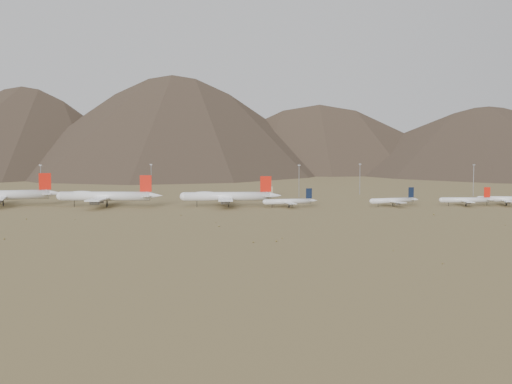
{
  "coord_description": "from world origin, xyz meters",
  "views": [
    {
      "loc": [
        20.18,
        -396.65,
        41.02
      ],
      "look_at": [
        20.49,
        30.0,
        9.9
      ],
      "focal_mm": 45.0,
      "sensor_mm": 36.0,
      "label": 1
    }
  ],
  "objects_px": {
    "narrowbody_a": "(289,201)",
    "control_tower": "(268,190)",
    "widebody_centre": "(106,196)",
    "widebody_east": "(227,196)",
    "widebody_west": "(2,195)",
    "narrowbody_b": "(394,200)"
  },
  "relations": [
    {
      "from": "widebody_centre",
      "to": "narrowbody_a",
      "type": "relative_size",
      "value": 1.92
    },
    {
      "from": "widebody_centre",
      "to": "narrowbody_a",
      "type": "xyz_separation_m",
      "value": [
        122.38,
        -3.35,
        -3.26
      ]
    },
    {
      "from": "widebody_west",
      "to": "widebody_centre",
      "type": "bearing_deg",
      "value": -21.47
    },
    {
      "from": "control_tower",
      "to": "narrowbody_b",
      "type": "bearing_deg",
      "value": -46.66
    },
    {
      "from": "narrowbody_a",
      "to": "narrowbody_b",
      "type": "relative_size",
      "value": 1.02
    },
    {
      "from": "control_tower",
      "to": "widebody_centre",
      "type": "bearing_deg",
      "value": -140.14
    },
    {
      "from": "widebody_centre",
      "to": "control_tower",
      "type": "relative_size",
      "value": 5.95
    },
    {
      "from": "narrowbody_b",
      "to": "control_tower",
      "type": "xyz_separation_m",
      "value": [
        -83.1,
        88.04,
        1.22
      ]
    },
    {
      "from": "widebody_west",
      "to": "control_tower",
      "type": "bearing_deg",
      "value": 8.63
    },
    {
      "from": "widebody_centre",
      "to": "widebody_east",
      "type": "height_order",
      "value": "widebody_centre"
    },
    {
      "from": "widebody_west",
      "to": "narrowbody_a",
      "type": "bearing_deg",
      "value": -19.41
    },
    {
      "from": "widebody_centre",
      "to": "narrowbody_b",
      "type": "height_order",
      "value": "widebody_centre"
    },
    {
      "from": "widebody_east",
      "to": "narrowbody_b",
      "type": "xyz_separation_m",
      "value": [
        111.89,
        1.26,
        -2.91
      ]
    },
    {
      "from": "narrowbody_a",
      "to": "widebody_west",
      "type": "bearing_deg",
      "value": 163.23
    },
    {
      "from": "widebody_east",
      "to": "narrowbody_b",
      "type": "relative_size",
      "value": 1.88
    },
    {
      "from": "widebody_east",
      "to": "widebody_centre",
      "type": "bearing_deg",
      "value": 178.08
    },
    {
      "from": "narrowbody_a",
      "to": "control_tower",
      "type": "relative_size",
      "value": 3.09
    },
    {
      "from": "widebody_east",
      "to": "control_tower",
      "type": "relative_size",
      "value": 5.7
    },
    {
      "from": "widebody_west",
      "to": "control_tower",
      "type": "distance_m",
      "value": 200.55
    },
    {
      "from": "widebody_west",
      "to": "widebody_east",
      "type": "xyz_separation_m",
      "value": [
        152.56,
        -3.71,
        -0.57
      ]
    },
    {
      "from": "widebody_centre",
      "to": "narrowbody_a",
      "type": "distance_m",
      "value": 122.47
    },
    {
      "from": "narrowbody_a",
      "to": "control_tower",
      "type": "xyz_separation_m",
      "value": [
        -12.64,
        94.98,
        1.27
      ]
    }
  ]
}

